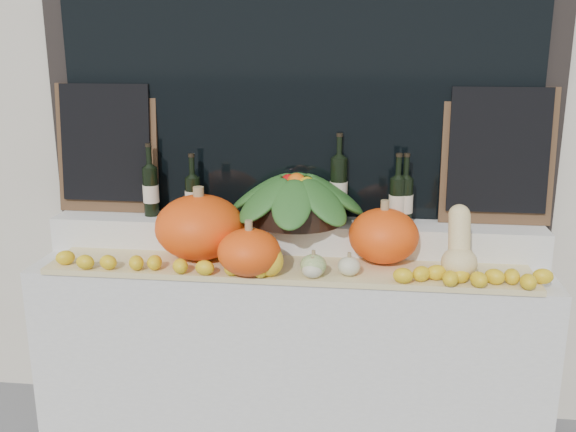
{
  "coord_description": "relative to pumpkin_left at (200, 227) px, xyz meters",
  "views": [
    {
      "loc": [
        0.32,
        -1.21,
        1.85
      ],
      "look_at": [
        0.0,
        1.45,
        1.12
      ],
      "focal_mm": 40.0,
      "sensor_mm": 36.0,
      "label": 1
    }
  ],
  "objects": [
    {
      "name": "display_sill",
      "position": [
        0.4,
        0.05,
        -0.61
      ],
      "size": [
        2.3,
        0.55,
        0.88
      ],
      "primitive_type": "cube",
      "color": "silver",
      "rests_on": "ground"
    },
    {
      "name": "rear_tier",
      "position": [
        0.4,
        0.2,
        -0.09
      ],
      "size": [
        2.3,
        0.25,
        0.16
      ],
      "primitive_type": "cube",
      "color": "silver",
      "rests_on": "display_sill"
    },
    {
      "name": "straw_bedding",
      "position": [
        0.4,
        -0.08,
        -0.16
      ],
      "size": [
        2.1,
        0.32,
        0.02
      ],
      "primitive_type": "cube",
      "color": "tan",
      "rests_on": "display_sill"
    },
    {
      "name": "pumpkin_left",
      "position": [
        0.0,
        0.0,
        0.0
      ],
      "size": [
        0.52,
        0.52,
        0.29
      ],
      "primitive_type": "ellipsoid",
      "rotation": [
        0.0,
        0.0,
        -0.36
      ],
      "color": "#FF500D",
      "rests_on": "straw_bedding"
    },
    {
      "name": "pumpkin_right",
      "position": [
        0.82,
        0.04,
        -0.02
      ],
      "size": [
        0.36,
        0.36,
        0.24
      ],
      "primitive_type": "ellipsoid",
      "rotation": [
        0.0,
        0.0,
        0.2
      ],
      "color": "#FF500D",
      "rests_on": "straw_bedding"
    },
    {
      "name": "pumpkin_center",
      "position": [
        0.26,
        -0.19,
        -0.05
      ],
      "size": [
        0.35,
        0.35,
        0.2
      ],
      "primitive_type": "ellipsoid",
      "rotation": [
        0.0,
        0.0,
        -0.41
      ],
      "color": "#FF500D",
      "rests_on": "straw_bedding"
    },
    {
      "name": "butternut_squash",
      "position": [
        1.12,
        -0.1,
        -0.02
      ],
      "size": [
        0.15,
        0.21,
        0.29
      ],
      "color": "#E6C987",
      "rests_on": "straw_bedding"
    },
    {
      "name": "decorative_gourds",
      "position": [
        0.45,
        -0.18,
        -0.09
      ],
      "size": [
        0.49,
        0.15,
        0.15
      ],
      "color": "#387121",
      "rests_on": "straw_bedding"
    },
    {
      "name": "lemon_heap",
      "position": [
        0.4,
        -0.19,
        -0.11
      ],
      "size": [
        2.2,
        0.16,
        0.06
      ],
      "primitive_type": null,
      "color": "yellow",
      "rests_on": "straw_bedding"
    },
    {
      "name": "produce_bowl",
      "position": [
        0.42,
        0.18,
        0.1
      ],
      "size": [
        0.67,
        0.67,
        0.24
      ],
      "color": "black",
      "rests_on": "rear_tier"
    },
    {
      "name": "wine_bottle_far_left",
      "position": [
        -0.29,
        0.2,
        0.11
      ],
      "size": [
        0.08,
        0.08,
        0.35
      ],
      "color": "black",
      "rests_on": "rear_tier"
    },
    {
      "name": "wine_bottle_near_left",
      "position": [
        -0.08,
        0.2,
        0.09
      ],
      "size": [
        0.08,
        0.08,
        0.31
      ],
      "color": "black",
      "rests_on": "rear_tier"
    },
    {
      "name": "wine_bottle_tall",
      "position": [
        0.61,
        0.26,
        0.14
      ],
      "size": [
        0.08,
        0.08,
        0.4
      ],
      "color": "black",
      "rests_on": "rear_tier"
    },
    {
      "name": "wine_bottle_near_right",
      "position": [
        0.88,
        0.18,
        0.1
      ],
      "size": [
        0.08,
        0.08,
        0.33
      ],
      "color": "black",
      "rests_on": "rear_tier"
    },
    {
      "name": "wine_bottle_far_right",
      "position": [
        0.91,
        0.19,
        0.1
      ],
      "size": [
        0.08,
        0.08,
        0.33
      ],
      "color": "black",
      "rests_on": "rear_tier"
    },
    {
      "name": "chalkboard_left",
      "position": [
        -0.52,
        0.26,
        0.31
      ],
      "size": [
        0.5,
        0.09,
        0.62
      ],
      "rotation": [
        -0.09,
        0.0,
        0.0
      ],
      "color": "#4C331E",
      "rests_on": "rear_tier"
    },
    {
      "name": "chalkboard_right",
      "position": [
        1.32,
        0.26,
        0.31
      ],
      "size": [
        0.5,
        0.09,
        0.62
      ],
      "rotation": [
        -0.09,
        0.0,
        0.0
      ],
      "color": "#4C331E",
      "rests_on": "rear_tier"
    }
  ]
}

